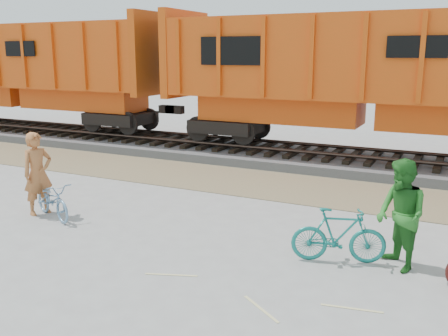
{
  "coord_description": "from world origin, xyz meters",
  "views": [
    {
      "loc": [
        3.25,
        -7.44,
        3.68
      ],
      "look_at": [
        -1.13,
        1.5,
        1.38
      ],
      "focal_mm": 40.0,
      "sensor_mm": 36.0,
      "label": 1
    }
  ],
  "objects_px": {
    "hopper_car_left": "(27,68)",
    "hopper_car_center": "(373,75)",
    "bicycle_blue": "(53,200)",
    "person_man": "(401,215)",
    "person_solo": "(38,174)",
    "bicycle_teal": "(339,235)"
  },
  "relations": [
    {
      "from": "hopper_car_left",
      "to": "hopper_car_center",
      "type": "height_order",
      "value": "same"
    },
    {
      "from": "bicycle_blue",
      "to": "person_man",
      "type": "distance_m",
      "value": 7.47
    },
    {
      "from": "person_solo",
      "to": "bicycle_blue",
      "type": "bearing_deg",
      "value": -83.83
    },
    {
      "from": "hopper_car_left",
      "to": "hopper_car_center",
      "type": "relative_size",
      "value": 1.0
    },
    {
      "from": "hopper_car_center",
      "to": "hopper_car_left",
      "type": "bearing_deg",
      "value": 180.0
    },
    {
      "from": "person_solo",
      "to": "person_man",
      "type": "xyz_separation_m",
      "value": [
        7.92,
        0.5,
        0.01
      ]
    },
    {
      "from": "hopper_car_left",
      "to": "person_solo",
      "type": "distance_m",
      "value": 12.45
    },
    {
      "from": "hopper_car_center",
      "to": "bicycle_teal",
      "type": "height_order",
      "value": "hopper_car_center"
    },
    {
      "from": "bicycle_blue",
      "to": "bicycle_teal",
      "type": "bearing_deg",
      "value": -63.66
    },
    {
      "from": "bicycle_teal",
      "to": "hopper_car_left",
      "type": "bearing_deg",
      "value": 45.02
    },
    {
      "from": "person_man",
      "to": "bicycle_teal",
      "type": "bearing_deg",
      "value": -117.55
    },
    {
      "from": "hopper_car_left",
      "to": "person_man",
      "type": "distance_m",
      "value": 18.79
    },
    {
      "from": "bicycle_teal",
      "to": "person_solo",
      "type": "xyz_separation_m",
      "value": [
        -6.92,
        -0.3,
        0.46
      ]
    },
    {
      "from": "bicycle_blue",
      "to": "person_man",
      "type": "height_order",
      "value": "person_man"
    },
    {
      "from": "bicycle_blue",
      "to": "hopper_car_center",
      "type": "bearing_deg",
      "value": -10.21
    },
    {
      "from": "hopper_car_left",
      "to": "person_man",
      "type": "bearing_deg",
      "value": -24.68
    },
    {
      "from": "person_solo",
      "to": "person_man",
      "type": "height_order",
      "value": "person_man"
    },
    {
      "from": "bicycle_teal",
      "to": "person_solo",
      "type": "height_order",
      "value": "person_solo"
    },
    {
      "from": "hopper_car_left",
      "to": "person_solo",
      "type": "height_order",
      "value": "hopper_car_left"
    },
    {
      "from": "person_solo",
      "to": "person_man",
      "type": "distance_m",
      "value": 7.94
    },
    {
      "from": "hopper_car_center",
      "to": "bicycle_blue",
      "type": "relative_size",
      "value": 8.75
    },
    {
      "from": "hopper_car_center",
      "to": "bicycle_blue",
      "type": "bearing_deg",
      "value": -122.99
    }
  ]
}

